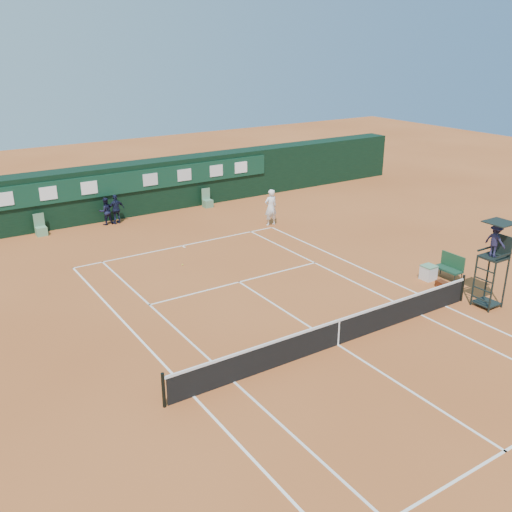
{
  "coord_description": "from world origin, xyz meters",
  "views": [
    {
      "loc": [
        -11.63,
        -12.74,
        9.69
      ],
      "look_at": [
        0.6,
        6.0,
        1.2
      ],
      "focal_mm": 40.0,
      "sensor_mm": 36.0,
      "label": 1
    }
  ],
  "objects_px": {
    "tennis_net": "(338,332)",
    "player_bench": "(450,266)",
    "umpire_chair": "(495,247)",
    "player": "(271,207)",
    "cooler": "(428,272)"
  },
  "relations": [
    {
      "from": "tennis_net",
      "to": "player_bench",
      "type": "xyz_separation_m",
      "value": [
        7.85,
        1.78,
        0.09
      ]
    },
    {
      "from": "umpire_chair",
      "to": "tennis_net",
      "type": "bearing_deg",
      "value": 172.91
    },
    {
      "from": "umpire_chair",
      "to": "player",
      "type": "bearing_deg",
      "value": 94.97
    },
    {
      "from": "player_bench",
      "to": "player",
      "type": "bearing_deg",
      "value": 101.69
    },
    {
      "from": "tennis_net",
      "to": "cooler",
      "type": "distance_m",
      "value": 7.33
    },
    {
      "from": "tennis_net",
      "to": "umpire_chair",
      "type": "height_order",
      "value": "umpire_chair"
    },
    {
      "from": "tennis_net",
      "to": "cooler",
      "type": "height_order",
      "value": "tennis_net"
    },
    {
      "from": "umpire_chair",
      "to": "cooler",
      "type": "relative_size",
      "value": 5.3
    },
    {
      "from": "umpire_chair",
      "to": "cooler",
      "type": "distance_m",
      "value": 3.72
    },
    {
      "from": "umpire_chair",
      "to": "player",
      "type": "xyz_separation_m",
      "value": [
        -1.14,
        13.13,
        -1.43
      ]
    },
    {
      "from": "player_bench",
      "to": "player",
      "type": "xyz_separation_m",
      "value": [
        -2.17,
        10.5,
        0.43
      ]
    },
    {
      "from": "player",
      "to": "umpire_chair",
      "type": "bearing_deg",
      "value": 98.56
    },
    {
      "from": "umpire_chair",
      "to": "player_bench",
      "type": "xyz_separation_m",
      "value": [
        1.03,
        2.63,
        -1.86
      ]
    },
    {
      "from": "umpire_chair",
      "to": "cooler",
      "type": "xyz_separation_m",
      "value": [
        0.18,
        3.04,
        -2.13
      ]
    },
    {
      "from": "umpire_chair",
      "to": "cooler",
      "type": "bearing_deg",
      "value": 86.59
    }
  ]
}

